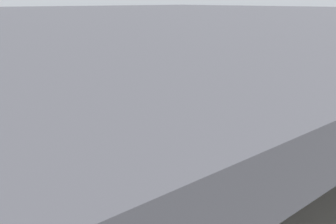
{
  "coord_description": "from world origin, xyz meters",
  "views": [
    {
      "loc": [
        -34.48,
        -38.1,
        18.16
      ],
      "look_at": [
        -0.2,
        1.26,
        2.45
      ],
      "focal_mm": 40.03,
      "sensor_mm": 36.0,
      "label": 1
    }
  ],
  "objects_px": {
    "traffic_cone_orange": "(261,135)",
    "baggage_tug": "(122,101)",
    "boarding_stairs": "(201,127)",
    "airplane_main": "(142,103)",
    "crew_worker_by_stairs": "(230,128)",
    "crew_worker_near_nose": "(265,139)"
  },
  "relations": [
    {
      "from": "crew_worker_by_stairs",
      "to": "traffic_cone_orange",
      "type": "height_order",
      "value": "crew_worker_by_stairs"
    },
    {
      "from": "crew_worker_by_stairs",
      "to": "traffic_cone_orange",
      "type": "bearing_deg",
      "value": -53.0
    },
    {
      "from": "traffic_cone_orange",
      "to": "crew_worker_by_stairs",
      "type": "bearing_deg",
      "value": 127.0
    },
    {
      "from": "airplane_main",
      "to": "traffic_cone_orange",
      "type": "distance_m",
      "value": 18.0
    },
    {
      "from": "boarding_stairs",
      "to": "baggage_tug",
      "type": "distance_m",
      "value": 20.23
    },
    {
      "from": "crew_worker_near_nose",
      "to": "baggage_tug",
      "type": "height_order",
      "value": "crew_worker_near_nose"
    },
    {
      "from": "crew_worker_by_stairs",
      "to": "baggage_tug",
      "type": "distance_m",
      "value": 23.67
    },
    {
      "from": "airplane_main",
      "to": "traffic_cone_orange",
      "type": "xyz_separation_m",
      "value": [
        8.73,
        -15.45,
        -3.02
      ]
    },
    {
      "from": "traffic_cone_orange",
      "to": "baggage_tug",
      "type": "distance_m",
      "value": 27.44
    },
    {
      "from": "airplane_main",
      "to": "crew_worker_by_stairs",
      "type": "bearing_deg",
      "value": -62.98
    },
    {
      "from": "crew_worker_near_nose",
      "to": "crew_worker_by_stairs",
      "type": "height_order",
      "value": "crew_worker_near_nose"
    },
    {
      "from": "airplane_main",
      "to": "baggage_tug",
      "type": "bearing_deg",
      "value": 69.91
    },
    {
      "from": "airplane_main",
      "to": "traffic_cone_orange",
      "type": "relative_size",
      "value": 54.36
    },
    {
      "from": "crew_worker_near_nose",
      "to": "traffic_cone_orange",
      "type": "xyz_separation_m",
      "value": [
        2.41,
        2.19,
        -0.69
      ]
    },
    {
      "from": "traffic_cone_orange",
      "to": "baggage_tug",
      "type": "relative_size",
      "value": 0.24
    },
    {
      "from": "baggage_tug",
      "to": "boarding_stairs",
      "type": "bearing_deg",
      "value": -91.13
    },
    {
      "from": "boarding_stairs",
      "to": "traffic_cone_orange",
      "type": "bearing_deg",
      "value": -54.53
    },
    {
      "from": "boarding_stairs",
      "to": "crew_worker_by_stairs",
      "type": "height_order",
      "value": "boarding_stairs"
    },
    {
      "from": "crew_worker_by_stairs",
      "to": "crew_worker_near_nose",
      "type": "bearing_deg",
      "value": -87.89
    },
    {
      "from": "boarding_stairs",
      "to": "crew_worker_by_stairs",
      "type": "xyz_separation_m",
      "value": [
        2.26,
        -3.37,
        0.25
      ]
    },
    {
      "from": "crew_worker_by_stairs",
      "to": "baggage_tug",
      "type": "bearing_deg",
      "value": 94.5
    },
    {
      "from": "airplane_main",
      "to": "crew_worker_near_nose",
      "type": "distance_m",
      "value": 18.88
    }
  ]
}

